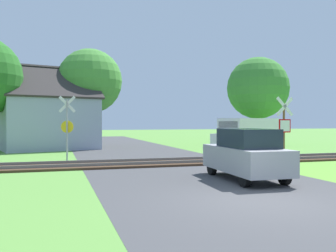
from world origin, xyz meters
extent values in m
plane|color=#5B933D|center=(0.00, 0.00, 0.00)|extent=(160.00, 160.00, 0.00)
cube|color=#424244|center=(0.00, 2.00, 0.00)|extent=(7.79, 80.00, 0.01)
cube|color=#422D1E|center=(0.00, 8.77, 0.05)|extent=(60.00, 2.60, 0.10)
cube|color=slate|center=(0.00, 9.49, 0.16)|extent=(60.00, 0.08, 0.12)
cube|color=slate|center=(0.00, 8.05, 0.16)|extent=(60.00, 0.08, 0.12)
cylinder|color=brown|center=(4.88, 6.23, 1.43)|extent=(0.10, 0.10, 2.85)
cube|color=red|center=(4.89, 6.16, 1.83)|extent=(0.60, 0.04, 0.60)
cube|color=white|center=(4.89, 6.14, 1.83)|extent=(0.49, 0.02, 0.49)
cube|color=white|center=(4.89, 6.16, 2.70)|extent=(0.88, 0.05, 0.88)
cube|color=white|center=(4.89, 6.16, 2.70)|extent=(0.88, 0.05, 0.88)
cylinder|color=#9E9EA5|center=(-4.40, 11.62, 1.59)|extent=(0.09, 0.09, 3.17)
cube|color=white|center=(-4.39, 11.68, 2.92)|extent=(0.86, 0.24, 0.88)
cube|color=white|center=(-4.39, 11.68, 2.92)|extent=(0.86, 0.24, 0.88)
cylinder|color=yellow|center=(-4.39, 11.69, 1.75)|extent=(0.63, 0.18, 0.64)
cube|color=#99A3B7|center=(-5.61, 20.85, 1.89)|extent=(7.69, 7.47, 3.79)
cube|color=#332D2D|center=(-5.23, 19.39, 4.90)|extent=(7.33, 5.00, 2.57)
cube|color=#332D2D|center=(-5.99, 22.32, 4.90)|extent=(7.33, 5.00, 2.57)
cube|color=brown|center=(-3.91, 21.29, 5.11)|extent=(0.61, 0.61, 1.10)
cylinder|color=#513823|center=(-2.38, 21.47, 1.65)|extent=(0.47, 0.47, 3.30)
sphere|color=#478E38|center=(-2.38, 21.47, 5.19)|extent=(5.04, 5.04, 5.04)
cylinder|color=#513823|center=(11.75, 20.23, 1.46)|extent=(0.46, 0.46, 2.92)
sphere|color=#3D8433|center=(11.75, 20.23, 4.91)|extent=(5.30, 5.30, 5.30)
cube|color=white|center=(7.53, 14.20, 1.29)|extent=(4.61, 3.37, 1.90)
cube|color=white|center=(5.27, 13.26, 0.79)|extent=(1.34, 1.94, 0.90)
cube|color=#19232D|center=(5.61, 13.40, 1.62)|extent=(0.66, 1.51, 0.85)
cube|color=navy|center=(7.17, 15.08, 0.96)|extent=(3.49, 1.47, 0.16)
cylinder|color=black|center=(5.92, 14.37, 0.34)|extent=(0.70, 0.43, 0.68)
cylinder|color=black|center=(6.52, 12.93, 0.34)|extent=(0.70, 0.43, 0.68)
cylinder|color=black|center=(8.55, 15.47, 0.34)|extent=(0.70, 0.43, 0.68)
cylinder|color=black|center=(9.15, 14.03, 0.34)|extent=(0.70, 0.43, 0.68)
cube|color=#99999E|center=(1.37, 3.33, 0.72)|extent=(1.77, 4.05, 0.84)
cube|color=#19232D|center=(1.36, 3.13, 1.46)|extent=(1.46, 2.24, 0.64)
cylinder|color=black|center=(2.11, 4.66, 0.30)|extent=(0.20, 0.61, 0.60)
cylinder|color=black|center=(0.71, 4.71, 0.30)|extent=(0.20, 0.61, 0.60)
cylinder|color=black|center=(2.03, 1.95, 0.30)|extent=(0.20, 0.61, 0.60)
cylinder|color=black|center=(0.63, 1.99, 0.30)|extent=(0.20, 0.61, 0.60)
camera|label=1|loc=(-4.97, -8.38, 2.04)|focal=40.00mm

